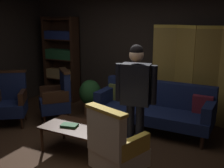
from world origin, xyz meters
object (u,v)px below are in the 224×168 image
Objects in this scene: bookshelf at (62,57)px; coffee_table at (76,129)px; potted_plant at (90,95)px; book_green_cloth at (69,125)px; armchair_gilt_accent at (116,148)px; standing_figure at (136,93)px; armchair_wing_left at (57,97)px; folding_screen at (206,75)px; armchair_wing_right at (11,100)px; velvet_couch at (155,106)px.

coffee_table is at bearing -48.34° from bookshelf.
potted_plant is at bearing 114.37° from coffee_table.
book_green_cloth is at bearing -68.72° from potted_plant.
potted_plant is (1.23, -0.65, -0.63)m from bookshelf.
armchair_gilt_accent is 0.61× the size of standing_figure.
potted_plant reaches higher than coffee_table.
folding_screen is at bearing 24.47° from armchair_wing_left.
bookshelf reaches higher than folding_screen.
coffee_table is (1.91, -2.15, -0.69)m from bookshelf.
armchair_gilt_accent is 0.85m from standing_figure.
armchair_wing_right is at bearing -140.80° from armchair_wing_left.
velvet_couch is at bearing -15.35° from bookshelf.
standing_figure reaches higher than armchair_gilt_accent.
armchair_gilt_accent is 1.36× the size of potted_plant.
armchair_wing_left reaches higher than book_green_cloth.
coffee_table is 0.59× the size of standing_figure.
book_green_cloth is (-1.61, -2.15, -0.55)m from folding_screen.
standing_figure is at bearing -84.00° from velvet_couch.
folding_screen is at bearing -0.95° from bookshelf.
standing_figure is (0.92, 0.19, 0.65)m from coffee_table.
folding_screen reaches higher than potted_plant.
armchair_gilt_accent is (0.94, -0.48, 0.12)m from coffee_table.
folding_screen is 1.04× the size of bookshelf.
armchair_wing_right is at bearing 166.59° from book_green_cloth.
armchair_wing_right reaches higher than book_green_cloth.
armchair_wing_right is (0.15, -1.81, -0.58)m from bookshelf.
book_green_cloth is at bearing -50.20° from bookshelf.
armchair_wing_left reaches higher than potted_plant.
armchair_gilt_accent reaches higher than coffee_table.
potted_plant is 1.67m from book_green_cloth.
velvet_couch is 1.93m from armchair_wing_left.
folding_screen is at bearing 14.97° from potted_plant.
folding_screen is 2.68m from armchair_gilt_accent.
folding_screen is 2.05× the size of armchair_gilt_accent.
folding_screen reaches higher than standing_figure.
folding_screen is 3.45m from bookshelf.
bookshelf is 2.87m from velvet_couch.
armchair_wing_left is 0.72m from potted_plant.
armchair_gilt_accent reaches higher than book_green_cloth.
bookshelf is 1.61m from armchair_wing_left.
folding_screen is at bearing 53.71° from coffee_table.
bookshelf reaches higher than coffee_table.
armchair_wing_right is 0.61× the size of standing_figure.
folding_screen reaches higher than armchair_wing_right.
velvet_couch is 1.89m from armchair_gilt_accent.
armchair_wing_right reaches higher than potted_plant.
coffee_table is 0.96× the size of armchair_wing_left.
armchair_wing_left is (-1.08, 0.90, 0.12)m from coffee_table.
book_green_cloth is (-1.02, 0.42, -0.05)m from armchair_gilt_accent.
coffee_table is at bearing -119.21° from velvet_couch.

